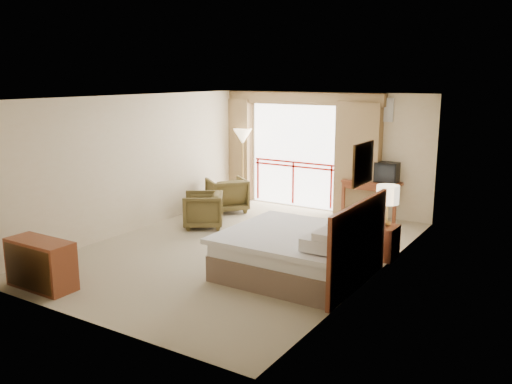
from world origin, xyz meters
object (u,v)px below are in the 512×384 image
Objects in this scene: nightstand at (384,242)px; tv at (387,172)px; armchair_near at (203,227)px; dresser at (41,264)px; wastebasket at (354,215)px; side_table at (204,204)px; desk at (374,188)px; armchair_far at (227,211)px; bed at (300,252)px; floor_lamp at (243,139)px; table_lamp at (388,195)px.

tv reaches higher than nightstand.
dresser reaches higher than armchair_near.
side_table reaches higher than wastebasket.
tv is at bearing 48.82° from wastebasket.
desk is (-1.14, 2.57, 0.36)m from nightstand.
desk reaches higher than nightstand.
nightstand is 2.03× the size of wastebasket.
dresser is at bearing -133.66° from nightstand.
armchair_far is (-2.83, -0.68, -0.14)m from wastebasket.
tv reaches higher than wastebasket.
nightstand is at bearing 59.49° from bed.
bed reaches higher than armchair_far.
tv is (0.30, -0.06, 0.40)m from desk.
floor_lamp is at bearing 97.11° from side_table.
floor_lamp is at bearing 152.89° from table_lamp.
armchair_far is 1.74× the size of side_table.
desk is at bearing 114.44° from nightstand.
armchair_near reaches higher than wastebasket.
wastebasket is at bearing 95.50° from armchair_near.
wastebasket is (-1.32, 1.95, -0.14)m from nightstand.
nightstand is 3.82m from armchair_near.
desk is 3.40m from floor_lamp.
side_table is at bearing 89.71° from dresser.
table_lamp reaches higher than nightstand.
table_lamp is at bearing 111.86° from armchair_far.
table_lamp is 2.50m from wastebasket.
floor_lamp is (-3.57, -0.20, 0.51)m from tv.
nightstand is at bearing -90.00° from table_lamp.
armchair_near is (-2.95, 1.38, -0.38)m from bed.
floor_lamp is (-4.41, 2.26, 0.45)m from table_lamp.
tv reaches higher than desk.
armchair_far is (-3.02, -1.30, -0.64)m from desk.
table_lamp is at bearing 60.32° from bed.
dresser is at bearing -34.03° from armchair_near.
desk is 0.82m from wastebasket.
dresser reaches higher than wastebasket.
desk is 0.50m from tv.
side_table is at bearing 175.02° from nightstand.
side_table is 2.27m from floor_lamp.
wastebasket is 3.41m from floor_lamp.
armchair_far is 1.07× the size of armchair_near.
armchair_far is 1.40m from armchair_near.
nightstand is 2.75m from tv.
tv is 0.61× the size of armchair_near.
nightstand is 0.67× the size of armchair_far.
tv is 0.57× the size of armchair_far.
table_lamp is (0.86, 1.51, 0.72)m from bed.
bed is 1.88m from table_lamp.
side_table is at bearing 37.57° from armchair_far.
table_lamp is 4.47m from armchair_far.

